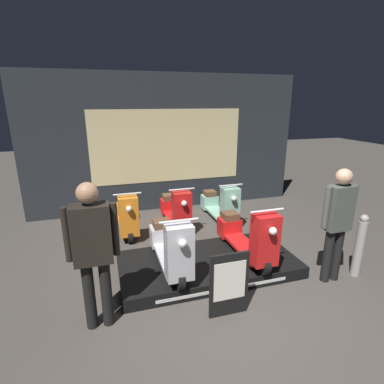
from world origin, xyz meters
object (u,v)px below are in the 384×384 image
object	(u,v)px
scooter_backrow_2	(220,205)
street_bollard	(360,246)
scooter_display_right	(248,236)
scooter_backrow_1	(176,210)
person_right_browsing	(338,219)
price_sign_board	(229,284)
person_left_browsing	(93,246)
scooter_backrow_0	(127,215)
scooter_display_left	(171,246)

from	to	relation	value
scooter_backrow_2	street_bollard	xyz separation A→B (m)	(1.18, -2.63, 0.13)
scooter_display_right	street_bollard	world-z (taller)	scooter_display_right
scooter_backrow_1	person_right_browsing	world-z (taller)	person_right_browsing
street_bollard	person_right_browsing	bearing A→B (deg)	178.74
scooter_display_right	price_sign_board	size ratio (longest dim) A/B	1.88
scooter_display_right	person_left_browsing	bearing A→B (deg)	-163.28
scooter_backrow_1	scooter_backrow_2	distance (m)	1.02
person_right_browsing	street_bollard	world-z (taller)	person_right_browsing
scooter_backrow_0	scooter_backrow_1	distance (m)	1.02
person_left_browsing	scooter_backrow_0	bearing A→B (deg)	77.99
scooter_backrow_1	street_bollard	xyz separation A→B (m)	(2.20, -2.63, 0.13)
scooter_backrow_0	scooter_backrow_1	bearing A→B (deg)	0.00
person_right_browsing	scooter_display_right	bearing A→B (deg)	146.73
price_sign_board	person_left_browsing	bearing A→B (deg)	169.96
scooter_backrow_0	scooter_display_right	bearing A→B (deg)	-48.64
street_bollard	person_left_browsing	bearing A→B (deg)	179.84
scooter_display_left	price_sign_board	xyz separation A→B (m)	(0.51, -0.95, -0.12)
scooter_display_left	scooter_backrow_0	size ratio (longest dim) A/B	1.00
scooter_backrow_0	price_sign_board	xyz separation A→B (m)	(0.98, -2.89, 0.07)
scooter_backrow_0	person_right_browsing	xyz separation A→B (m)	(2.74, -2.62, 0.62)
scooter_backrow_2	street_bollard	bearing A→B (deg)	-65.81
scooter_display_right	scooter_backrow_0	world-z (taller)	scooter_display_right
scooter_backrow_2	person_left_browsing	world-z (taller)	person_left_browsing
scooter_backrow_0	person_right_browsing	size ratio (longest dim) A/B	0.94
price_sign_board	street_bollard	world-z (taller)	street_bollard
scooter_display_right	scooter_backrow_1	distance (m)	2.07
scooter_display_left	person_left_browsing	bearing A→B (deg)	-146.47
price_sign_board	scooter_backrow_0	bearing A→B (deg)	108.70
scooter_display_right	scooter_backrow_1	bearing A→B (deg)	109.55
scooter_backrow_1	person_left_browsing	bearing A→B (deg)	-121.03
scooter_display_right	price_sign_board	bearing A→B (deg)	-127.42
scooter_backrow_1	street_bollard	world-z (taller)	street_bollard
scooter_display_left	scooter_backrow_1	xyz separation A→B (m)	(0.55, 1.94, -0.19)
scooter_backrow_0	street_bollard	bearing A→B (deg)	-39.26
scooter_backrow_0	person_left_browsing	distance (m)	2.76
street_bollard	scooter_display_right	bearing A→B (deg)	155.44
scooter_backrow_0	scooter_backrow_2	xyz separation A→B (m)	(2.04, 0.00, 0.00)
person_right_browsing	price_sign_board	bearing A→B (deg)	-171.24
scooter_backrow_2	scooter_display_right	bearing A→B (deg)	-99.65
scooter_display_left	scooter_backrow_1	distance (m)	2.02
scooter_backrow_0	scooter_backrow_2	distance (m)	2.04
scooter_backrow_2	street_bollard	world-z (taller)	street_bollard
scooter_display_left	price_sign_board	bearing A→B (deg)	-61.83
street_bollard	scooter_display_left	bearing A→B (deg)	165.90
scooter_backrow_1	scooter_backrow_2	bearing A→B (deg)	0.00
person_left_browsing	person_right_browsing	bearing A→B (deg)	0.00
scooter_backrow_2	person_right_browsing	distance (m)	2.78
scooter_display_left	person_right_browsing	size ratio (longest dim) A/B	0.94
scooter_display_right	price_sign_board	distance (m)	1.20
scooter_backrow_2	person_right_browsing	bearing A→B (deg)	-74.89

